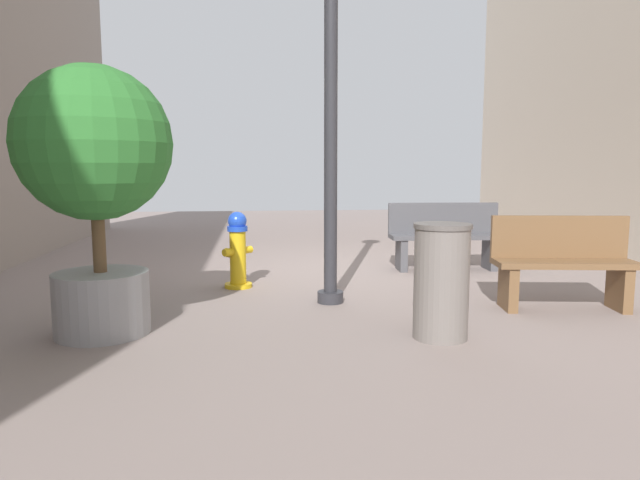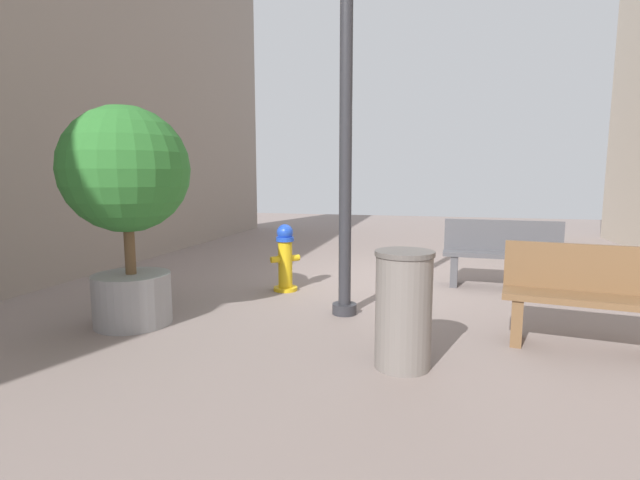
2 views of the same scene
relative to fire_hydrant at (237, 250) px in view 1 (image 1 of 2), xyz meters
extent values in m
plane|color=gray|center=(-1.40, -1.12, -0.46)|extent=(23.40, 23.40, 0.00)
cylinder|color=gold|center=(0.00, 0.00, -0.44)|extent=(0.33, 0.33, 0.05)
cylinder|color=gold|center=(0.00, 0.00, -0.09)|extent=(0.19, 0.19, 0.64)
cylinder|color=blue|center=(0.00, 0.00, 0.26)|extent=(0.24, 0.24, 0.06)
sphere|color=blue|center=(0.00, 0.00, 0.35)|extent=(0.22, 0.22, 0.22)
cylinder|color=gold|center=(0.10, 0.10, -0.02)|extent=(0.16, 0.15, 0.09)
cylinder|color=gold|center=(-0.11, -0.09, -0.02)|extent=(0.16, 0.15, 0.09)
cylinder|color=gold|center=(0.10, -0.11, -0.06)|extent=(0.18, 0.18, 0.11)
cube|color=#4C4C51|center=(-3.56, -0.83, -0.24)|extent=(0.12, 0.40, 0.45)
cube|color=#4C4C51|center=(-2.28, -0.90, -0.24)|extent=(0.12, 0.40, 0.45)
cube|color=#4C4C51|center=(-2.92, -0.87, 0.02)|extent=(1.63, 0.53, 0.06)
cube|color=#4C4C51|center=(-2.93, -1.06, 0.27)|extent=(1.60, 0.15, 0.44)
cube|color=brown|center=(-3.89, 1.57, -0.24)|extent=(0.16, 0.41, 0.45)
cube|color=brown|center=(-2.79, 1.40, -0.24)|extent=(0.16, 0.41, 0.45)
cube|color=brown|center=(-3.34, 1.49, 0.02)|extent=(1.45, 0.65, 0.06)
cube|color=brown|center=(-3.37, 1.30, 0.27)|extent=(1.39, 0.27, 0.44)
cylinder|color=gray|center=(1.12, 1.81, -0.19)|extent=(0.80, 0.80, 0.55)
cylinder|color=brown|center=(1.12, 1.81, 0.44)|extent=(0.11, 0.11, 0.71)
sphere|color=#2D722D|center=(1.12, 1.81, 1.18)|extent=(1.30, 1.30, 1.30)
cylinder|color=#2D2D33|center=(-1.01, 0.90, -0.40)|extent=(0.28, 0.28, 0.12)
cylinder|color=#2D2D33|center=(-1.01, 0.90, 1.59)|extent=(0.14, 0.14, 3.87)
cylinder|color=slate|center=(-1.77, 2.27, 0.00)|extent=(0.46, 0.46, 0.94)
cylinder|color=#5B5551|center=(-1.77, 2.27, 0.49)|extent=(0.48, 0.48, 0.04)
camera|label=1|loc=(-0.22, 6.73, 0.96)|focal=31.24mm
camera|label=2|loc=(-2.01, 6.08, 1.12)|focal=26.42mm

